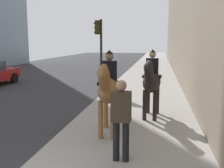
{
  "coord_description": "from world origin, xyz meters",
  "views": [
    {
      "loc": [
        -3.3,
        -2.63,
        2.57
      ],
      "look_at": [
        4.0,
        -1.36,
        1.4
      ],
      "focal_mm": 42.79,
      "sensor_mm": 36.0,
      "label": 1
    }
  ],
  "objects_px": {
    "mounted_horse_far": "(152,81)",
    "pedestrian_greeting": "(121,115)",
    "traffic_light_near_curb": "(99,44)",
    "mounted_horse_near": "(109,89)"
  },
  "relations": [
    {
      "from": "pedestrian_greeting",
      "to": "traffic_light_near_curb",
      "type": "height_order",
      "value": "traffic_light_near_curb"
    },
    {
      "from": "mounted_horse_far",
      "to": "mounted_horse_near",
      "type": "bearing_deg",
      "value": -25.62
    },
    {
      "from": "pedestrian_greeting",
      "to": "traffic_light_near_curb",
      "type": "xyz_separation_m",
      "value": [
        8.27,
        2.29,
        1.39
      ]
    },
    {
      "from": "pedestrian_greeting",
      "to": "traffic_light_near_curb",
      "type": "relative_size",
      "value": 0.46
    },
    {
      "from": "mounted_horse_far",
      "to": "pedestrian_greeting",
      "type": "xyz_separation_m",
      "value": [
        -3.4,
        0.52,
        -0.23
      ]
    },
    {
      "from": "mounted_horse_near",
      "to": "pedestrian_greeting",
      "type": "bearing_deg",
      "value": 16.6
    },
    {
      "from": "mounted_horse_near",
      "to": "traffic_light_near_curb",
      "type": "height_order",
      "value": "traffic_light_near_curb"
    },
    {
      "from": "mounted_horse_far",
      "to": "traffic_light_near_curb",
      "type": "xyz_separation_m",
      "value": [
        4.87,
        2.8,
        1.16
      ]
    },
    {
      "from": "traffic_light_near_curb",
      "to": "pedestrian_greeting",
      "type": "bearing_deg",
      "value": -164.56
    },
    {
      "from": "pedestrian_greeting",
      "to": "mounted_horse_far",
      "type": "bearing_deg",
      "value": -8.38
    }
  ]
}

